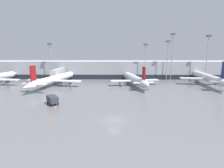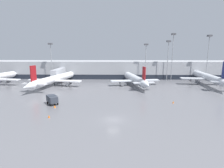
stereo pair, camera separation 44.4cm
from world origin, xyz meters
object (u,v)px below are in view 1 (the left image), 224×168
Objects in this scene: apron_light_mast_5 at (145,51)px; traffic_cone_1 at (55,106)px; apron_light_mast_6 at (172,45)px; traffic_cone_3 at (50,116)px; apron_light_mast_1 at (208,46)px; apron_light_mast_2 at (50,51)px; apron_light_mast_4 at (168,49)px; parked_jet_2 at (207,77)px; parked_jet_4 at (54,79)px; service_truck_2 at (52,99)px; traffic_cone_2 at (173,102)px; parked_jet_0 at (135,79)px.

traffic_cone_1 is at bearing -124.38° from apron_light_mast_5.
traffic_cone_3 is at bearing -129.45° from apron_light_mast_6.
apron_light_mast_2 is at bearing 179.41° from apron_light_mast_1.
apron_light_mast_2 is at bearing 109.03° from traffic_cone_3.
apron_light_mast_1 is 0.96× the size of apron_light_mast_6.
apron_light_mast_4 is (40.70, 43.36, 14.80)m from traffic_cone_1.
apron_light_mast_1 is 1.20× the size of apron_light_mast_2.
apron_light_mast_1 is (4.48, 10.39, 13.53)m from parked_jet_2.
apron_light_mast_1 is 1.13× the size of apron_light_mast_4.
apron_light_mast_6 is (2.35, 0.70, 2.24)m from apron_light_mast_4.
apron_light_mast_5 is (29.05, 51.01, 13.83)m from traffic_cone_3.
parked_jet_4 is at bearing -159.01° from apron_light_mast_5.
service_truck_2 is 3.39m from traffic_cone_1.
apron_light_mast_4 is (42.27, 40.59, 13.61)m from service_truck_2.
traffic_cone_1 is at bearing -7.32° from service_truck_2.
service_truck_2 is 0.23× the size of apron_light_mast_4.
parked_jet_2 is 63.56m from service_truck_2.
traffic_cone_1 is at bearing -69.53° from apron_light_mast_2.
traffic_cone_1 is 0.04× the size of apron_light_mast_5.
apron_light_mast_2 is 56.87m from apron_light_mast_4.
parked_jet_2 is 66.39m from traffic_cone_3.
service_truck_2 is 0.24× the size of apron_light_mast_2.
apron_light_mast_6 is at bearing 73.77° from traffic_cone_2.
apron_light_mast_6 reaches higher than apron_light_mast_4.
traffic_cone_3 is 0.03× the size of apron_light_mast_5.
apron_light_mast_2 reaches higher than service_truck_2.
apron_light_mast_1 is 16.29m from apron_light_mast_6.
traffic_cone_1 is (-23.76, -30.45, -2.25)m from parked_jet_0.
apron_light_mast_4 is 3.32m from apron_light_mast_6.
traffic_cone_3 is (1.14, -6.88, -0.03)m from traffic_cone_1.
apron_light_mast_4 is at bearing 51.78° from traffic_cone_3.
apron_light_mast_6 is at bearing 0.73° from apron_light_mast_2.
apron_light_mast_6 is at bearing 50.25° from parked_jet_2.
traffic_cone_1 is 63.91m from apron_light_mast_6.
parked_jet_2 is 1.02× the size of parked_jet_4.
traffic_cone_1 is at bearing -149.37° from parked_jet_4.
apron_light_mast_6 is at bearing 16.55° from apron_light_mast_4.
traffic_cone_3 reaches higher than traffic_cone_2.
apron_light_mast_1 is 75.47m from apron_light_mast_2.
apron_light_mast_5 is at bearing -57.69° from parked_jet_4.
parked_jet_2 is 65.53× the size of traffic_cone_3.
parked_jet_2 is 17.64m from apron_light_mast_1.
apron_light_mast_4 is (16.94, 12.91, 12.55)m from parked_jet_0.
parked_jet_2 reaches higher than traffic_cone_3.
apron_light_mast_6 is (44.61, 41.29, 15.86)m from service_truck_2.
traffic_cone_1 is 74.77m from apron_light_mast_1.
apron_light_mast_6 is at bearing 95.98° from service_truck_2.
apron_light_mast_5 is (40.25, 15.44, 11.36)m from parked_jet_4.
service_truck_2 is 0.25× the size of apron_light_mast_5.
apron_light_mast_2 is (-6.11, 14.61, 11.57)m from parked_jet_4.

